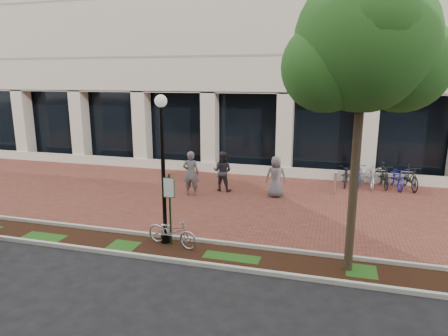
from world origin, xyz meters
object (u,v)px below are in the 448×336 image
(lamppost, at_px, (163,162))
(locked_bicycle, at_px, (172,232))
(street_tree, at_px, (366,51))
(pedestrian_mid, at_px, (222,171))
(bike_rack_cluster, at_px, (377,176))
(bollard, at_px, (335,183))
(pedestrian_left, at_px, (191,173))
(pedestrian_right, at_px, (276,177))
(parking_sign, at_px, (170,200))

(lamppost, bearing_deg, locked_bicycle, -29.09)
(street_tree, relative_size, pedestrian_mid, 4.16)
(bike_rack_cluster, bearing_deg, bollard, -139.66)
(street_tree, bearing_deg, pedestrian_left, 140.68)
(locked_bicycle, bearing_deg, lamppost, 73.43)
(pedestrian_left, bearing_deg, locked_bicycle, 95.33)
(lamppost, xyz_separation_m, pedestrian_right, (2.51, 5.71, -1.64))
(street_tree, bearing_deg, locked_bicycle, 178.66)
(pedestrian_left, xyz_separation_m, pedestrian_right, (3.51, 0.76, -0.08))
(lamppost, relative_size, bollard, 4.42)
(parking_sign, height_order, lamppost, lamppost)
(pedestrian_left, xyz_separation_m, bike_rack_cluster, (7.76, 3.57, -0.42))
(parking_sign, height_order, bike_rack_cluster, parking_sign)
(lamppost, distance_m, bollard, 8.63)
(lamppost, distance_m, pedestrian_right, 6.45)
(locked_bicycle, bearing_deg, pedestrian_mid, 14.49)
(bollard, bearing_deg, pedestrian_right, -155.66)
(parking_sign, distance_m, lamppost, 1.14)
(parking_sign, bearing_deg, bike_rack_cluster, 46.18)
(pedestrian_mid, xyz_separation_m, pedestrian_right, (2.42, -0.29, -0.01))
(bike_rack_cluster, bearing_deg, parking_sign, -129.78)
(lamppost, relative_size, pedestrian_right, 2.54)
(parking_sign, xyz_separation_m, locked_bicycle, (0.07, -0.04, -0.96))
(pedestrian_left, height_order, pedestrian_right, pedestrian_left)
(locked_bicycle, xyz_separation_m, pedestrian_left, (-1.30, 5.12, 0.51))
(pedestrian_left, distance_m, pedestrian_right, 3.60)
(bike_rack_cluster, bearing_deg, pedestrian_right, -149.25)
(locked_bicycle, xyz_separation_m, pedestrian_right, (2.21, 5.88, 0.43))
(parking_sign, xyz_separation_m, pedestrian_mid, (-0.14, 6.13, -0.53))
(lamppost, bearing_deg, parking_sign, -28.45)
(street_tree, bearing_deg, parking_sign, 178.19)
(lamppost, bearing_deg, pedestrian_mid, 89.15)
(lamppost, bearing_deg, bike_rack_cluster, 51.56)
(pedestrian_right, bearing_deg, street_tree, 102.70)
(parking_sign, relative_size, pedestrian_left, 1.14)
(locked_bicycle, distance_m, pedestrian_right, 6.30)
(parking_sign, xyz_separation_m, pedestrian_right, (2.28, 5.84, -0.54))
(locked_bicycle, relative_size, bike_rack_cluster, 0.48)
(street_tree, relative_size, locked_bicycle, 4.27)
(parking_sign, bearing_deg, pedestrian_mid, 84.57)
(lamppost, height_order, pedestrian_left, lamppost)
(pedestrian_right, xyz_separation_m, bike_rack_cluster, (4.25, 2.81, -0.34))
(parking_sign, xyz_separation_m, bike_rack_cluster, (6.53, 8.64, -0.88))
(parking_sign, relative_size, pedestrian_mid, 1.24)
(lamppost, relative_size, pedestrian_mid, 2.52)
(locked_bicycle, bearing_deg, bollard, -21.03)
(lamppost, relative_size, bike_rack_cluster, 1.24)
(pedestrian_left, bearing_deg, pedestrian_right, -176.69)
(pedestrian_left, height_order, bike_rack_cluster, pedestrian_left)
(pedestrian_mid, bearing_deg, bollard, -166.72)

